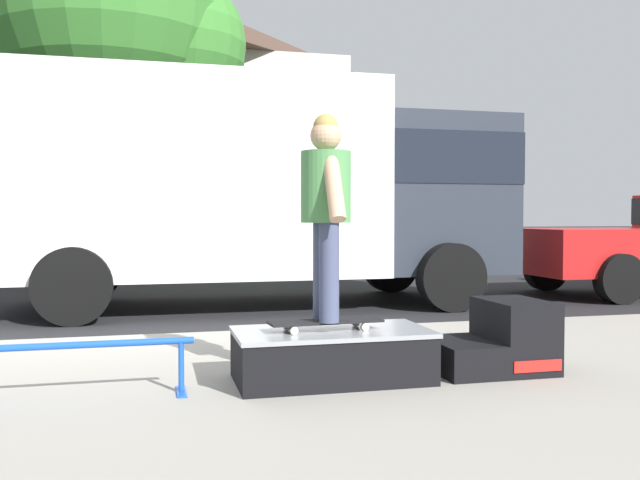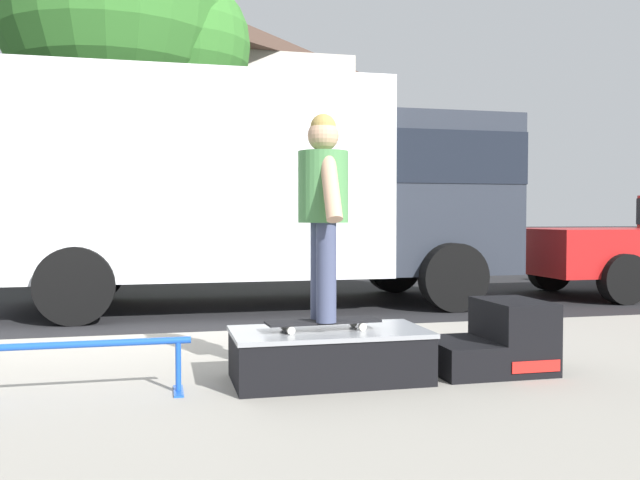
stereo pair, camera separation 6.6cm
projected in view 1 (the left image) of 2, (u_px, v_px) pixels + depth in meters
The scene contains 9 objects.
ground_plane at pixel (58, 341), 6.69m from camera, with size 140.00×140.00×0.00m, color black.
skate_box at pixel (332, 353), 4.59m from camera, with size 1.33×0.69×0.35m.
kicker_ramp at pixel (498, 341), 4.89m from camera, with size 0.83×0.63×0.51m.
grind_rail at pixel (86, 356), 4.13m from camera, with size 1.30×0.28×0.36m.
skateboard at pixel (326, 322), 4.55m from camera, with size 0.79×0.25×0.07m.
skater_kid at pixel (326, 199), 4.53m from camera, with size 0.34×0.72×1.39m.
box_truck at pixel (261, 184), 9.34m from camera, with size 6.91×2.63×3.05m.
street_tree_main at pixel (123, 21), 13.65m from camera, with size 5.10×4.64×7.71m.
house_behind at pixel (189, 127), 22.31m from camera, with size 9.54×8.23×8.40m.
Camera 1 is at (0.93, -7.08, 1.24)m, focal length 37.74 mm.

